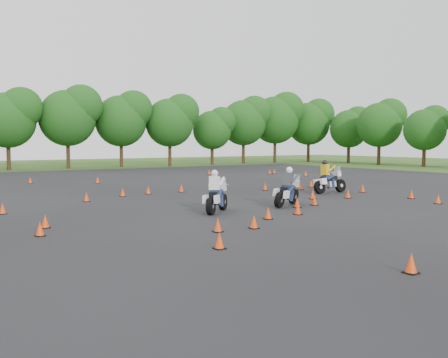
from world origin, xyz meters
name	(u,v)px	position (x,y,z in m)	size (l,w,h in m)	color
ground	(276,214)	(0.00, 0.00, 0.00)	(140.00, 140.00, 0.00)	#2D5119
asphalt_pad	(203,200)	(0.00, 6.00, 0.01)	(62.00, 62.00, 0.00)	black
treeline	(78,127)	(2.30, 35.08, 4.56)	(86.69, 32.19, 10.66)	#1A4915
traffic_cones	(222,196)	(0.68, 5.22, 0.23)	(31.98, 33.34, 0.45)	#F2410A
rider_grey	(286,186)	(1.93, 1.67, 0.93)	(2.39, 0.73, 1.84)	#393A3F
rider_yellow	(331,176)	(7.93, 4.75, 0.98)	(2.52, 0.77, 1.95)	gold
rider_white	(217,191)	(-1.87, 1.63, 0.91)	(2.35, 0.72, 1.81)	silver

